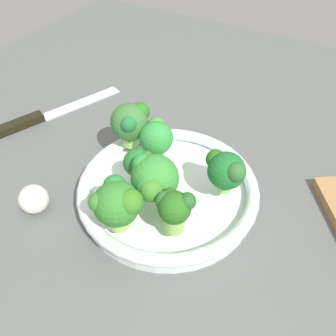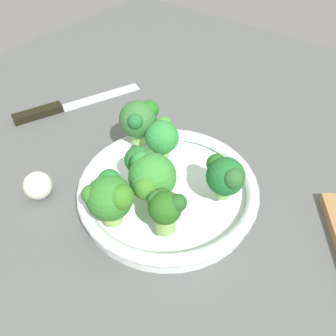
# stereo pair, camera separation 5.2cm
# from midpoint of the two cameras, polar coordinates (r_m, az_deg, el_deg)

# --- Properties ---
(ground_plane) EXTENTS (1.30, 1.30, 0.03)m
(ground_plane) POSITION_cam_midpoint_polar(r_m,az_deg,el_deg) (0.57, -0.28, -5.52)
(ground_plane) COLOR #555957
(bowl) EXTENTS (0.27, 0.27, 0.03)m
(bowl) POSITION_cam_midpoint_polar(r_m,az_deg,el_deg) (0.55, -2.69, -3.65)
(bowl) COLOR white
(bowl) RESTS_ON ground_plane
(broccoli_floret_0) EXTENTS (0.06, 0.07, 0.07)m
(broccoli_floret_0) POSITION_cam_midpoint_polar(r_m,az_deg,el_deg) (0.46, -11.22, -5.55)
(broccoli_floret_0) COLOR #A1CC61
(broccoli_floret_0) RESTS_ON bowl
(broccoli_floret_1) EXTENTS (0.04, 0.05, 0.06)m
(broccoli_floret_1) POSITION_cam_midpoint_polar(r_m,az_deg,el_deg) (0.52, -7.36, 0.64)
(broccoli_floret_1) COLOR #9CC973
(broccoli_floret_1) RESTS_ON bowl
(broccoli_floret_2) EXTENTS (0.05, 0.07, 0.07)m
(broccoli_floret_2) POSITION_cam_midpoint_polar(r_m,az_deg,el_deg) (0.50, 6.26, -0.46)
(broccoli_floret_2) COLOR #7DC258
(broccoli_floret_2) RESTS_ON bowl
(broccoli_floret_3) EXTENTS (0.06, 0.05, 0.06)m
(broccoli_floret_3) POSITION_cam_midpoint_polar(r_m,az_deg,el_deg) (0.56, -4.46, 4.85)
(broccoli_floret_3) COLOR #75C34E
(broccoli_floret_3) RESTS_ON bowl
(broccoli_floret_4) EXTENTS (0.06, 0.06, 0.08)m
(broccoli_floret_4) POSITION_cam_midpoint_polar(r_m,az_deg,el_deg) (0.58, -8.49, 7.06)
(broccoli_floret_4) COLOR #98CB62
(broccoli_floret_4) RESTS_ON bowl
(broccoli_floret_5) EXTENTS (0.08, 0.07, 0.07)m
(broccoli_floret_5) POSITION_cam_midpoint_polar(r_m,az_deg,el_deg) (0.49, -5.36, -1.99)
(broccoli_floret_5) COLOR #98CC70
(broccoli_floret_5) RESTS_ON bowl
(broccoli_floret_6) EXTENTS (0.04, 0.05, 0.06)m
(broccoli_floret_6) POSITION_cam_midpoint_polar(r_m,az_deg,el_deg) (0.45, -2.30, -6.42)
(broccoli_floret_6) COLOR #92C860
(broccoli_floret_6) RESTS_ON bowl
(knife) EXTENTS (0.26, 0.12, 0.01)m
(knife) POSITION_cam_midpoint_polar(r_m,az_deg,el_deg) (0.76, -21.02, 7.57)
(knife) COLOR silver
(knife) RESTS_ON ground_plane
(garlic_bulb) EXTENTS (0.04, 0.04, 0.04)m
(garlic_bulb) POSITION_cam_midpoint_polar(r_m,az_deg,el_deg) (0.58, -22.85, -4.68)
(garlic_bulb) COLOR silver
(garlic_bulb) RESTS_ON ground_plane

